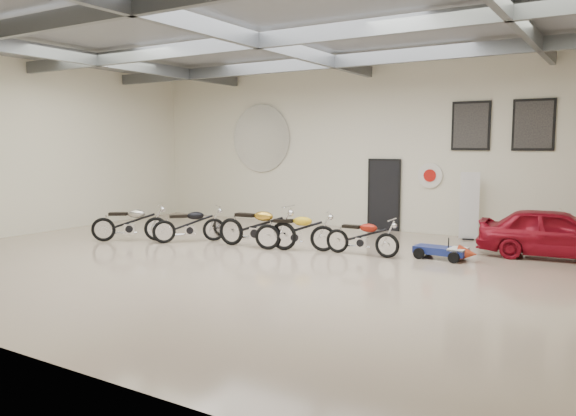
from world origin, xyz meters
The scene contains 18 objects.
floor centered at (0.00, 0.00, 0.00)m, with size 16.00×12.00×0.01m, color tan.
ceiling centered at (0.00, 0.00, 5.00)m, with size 16.00×12.00×0.01m, color slate.
back_wall centered at (0.00, 6.00, 2.50)m, with size 16.00×0.02×5.00m, color silver.
left_wall centered at (-8.00, 0.00, 2.50)m, with size 0.02×12.00×5.00m, color silver.
ceiling_beams centered at (0.00, 0.00, 4.75)m, with size 15.80×11.80×0.32m, color #565A5D, non-canonical shape.
door centered at (0.50, 5.95, 1.05)m, with size 0.92×0.08×2.10m, color black.
logo_plaque centered at (-4.00, 5.95, 2.80)m, with size 2.30×0.06×1.16m, color silver, non-canonical shape.
poster_left centered at (3.00, 5.96, 3.10)m, with size 1.05×0.08×1.35m, color black, non-canonical shape.
poster_mid centered at (4.60, 5.96, 3.10)m, with size 1.05×0.08×1.35m, color black, non-canonical shape.
oil_sign centered at (1.90, 5.95, 1.70)m, with size 0.72×0.10×0.72m, color white, non-canonical shape.
banner_stand centered at (3.14, 5.50, 0.93)m, with size 0.50×0.20×1.86m, color white, non-canonical shape.
motorcycle_silver centered at (-4.57, 0.50, 0.52)m, with size 1.98×0.62×1.03m, color silver, non-canonical shape.
motorcycle_black centered at (-3.10, 1.22, 0.49)m, with size 1.89×0.59×0.98m, color silver, non-canonical shape.
motorcycle_gold centered at (-1.10, 1.49, 0.57)m, with size 2.18×0.68×1.13m, color silver, non-canonical shape.
motorcycle_yellow centered at (-0.07, 1.65, 0.51)m, with size 1.96×0.61×1.02m, color silver, non-canonical shape.
motorcycle_red centered at (1.56, 1.96, 0.46)m, with size 1.78×0.55×0.93m, color silver, non-canonical shape.
go_kart centered at (3.38, 2.50, 0.26)m, with size 1.43×0.64×0.52m, color navy, non-canonical shape.
vintage_car centered at (5.46, 4.00, 0.58)m, with size 3.38×1.36×1.15m, color maroon.
Camera 1 is at (6.87, -9.98, 2.58)m, focal length 35.00 mm.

